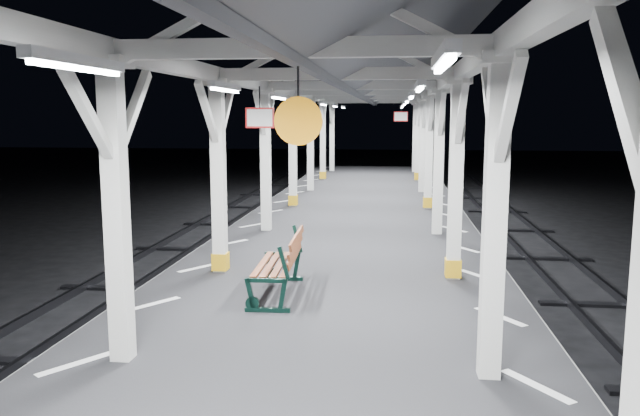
# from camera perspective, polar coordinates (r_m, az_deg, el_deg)

# --- Properties ---
(ground) EXTENTS (120.00, 120.00, 0.00)m
(ground) POSITION_cam_1_polar(r_m,az_deg,el_deg) (9.20, 0.07, -15.28)
(ground) COLOR black
(ground) RESTS_ON ground
(platform) EXTENTS (6.00, 50.00, 1.00)m
(platform) POSITION_cam_1_polar(r_m,az_deg,el_deg) (9.01, 0.07, -12.37)
(platform) COLOR black
(platform) RESTS_ON ground
(hazard_stripes_left) EXTENTS (1.00, 48.00, 0.01)m
(hazard_stripes_left) POSITION_cam_1_polar(r_m,az_deg,el_deg) (9.44, -15.04, -8.48)
(hazard_stripes_left) COLOR silver
(hazard_stripes_left) RESTS_ON platform
(hazard_stripes_right) EXTENTS (1.00, 48.00, 0.01)m
(hazard_stripes_right) POSITION_cam_1_polar(r_m,az_deg,el_deg) (8.92, 16.14, -9.52)
(hazard_stripes_right) COLOR silver
(hazard_stripes_right) RESTS_ON platform
(canopy) EXTENTS (5.40, 49.00, 4.65)m
(canopy) POSITION_cam_1_polar(r_m,az_deg,el_deg) (8.45, 0.07, 14.24)
(canopy) COLOR silver
(canopy) RESTS_ON platform
(bench_mid) EXTENTS (0.73, 1.78, 0.95)m
(bench_mid) POSITION_cam_1_polar(r_m,az_deg,el_deg) (9.45, -3.43, -5.01)
(bench_mid) COLOR black
(bench_mid) RESTS_ON platform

